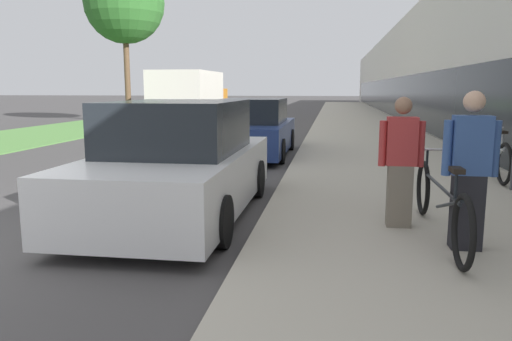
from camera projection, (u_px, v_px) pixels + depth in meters
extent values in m
cube|color=#B2AA99|center=(358.00, 123.00, 24.71)|extent=(4.29, 70.00, 0.13)
cube|color=silver|center=(471.00, 73.00, 31.01)|extent=(10.00, 70.00, 5.36)
cube|color=#1E2328|center=(388.00, 96.00, 31.98)|extent=(0.10, 63.00, 2.20)
cube|color=#5B9347|center=(149.00, 117.00, 30.47)|extent=(4.81, 70.00, 0.03)
torus|color=black|center=(423.00, 188.00, 6.46)|extent=(0.06, 0.71, 0.71)
torus|color=black|center=(463.00, 232.00, 4.47)|extent=(0.06, 0.71, 0.71)
cylinder|color=black|center=(441.00, 187.00, 5.43)|extent=(0.04, 1.74, 0.04)
cylinder|color=black|center=(448.00, 204.00, 5.05)|extent=(0.04, 1.03, 0.33)
cylinder|color=black|center=(456.00, 185.00, 4.77)|extent=(0.03, 0.03, 0.29)
cube|color=black|center=(457.00, 170.00, 4.74)|extent=(0.11, 0.22, 0.05)
cylinder|color=black|center=(427.00, 162.00, 6.24)|extent=(0.03, 0.03, 0.31)
cylinder|color=silver|center=(428.00, 149.00, 6.22)|extent=(0.52, 0.03, 0.03)
cube|color=black|center=(467.00, 212.00, 5.07)|extent=(0.30, 0.21, 0.77)
cube|color=#33518E|center=(471.00, 145.00, 4.96)|extent=(0.36, 0.21, 0.59)
cylinder|color=#33518E|center=(447.00, 148.00, 5.00)|extent=(0.09, 0.09, 0.56)
cylinder|color=#33518E|center=(495.00, 149.00, 4.93)|extent=(0.09, 0.09, 0.56)
sphere|color=tan|center=(474.00, 101.00, 4.89)|extent=(0.21, 0.21, 0.21)
cube|color=#756B5B|center=(399.00, 196.00, 5.91)|extent=(0.28, 0.20, 0.74)
cube|color=#B23333|center=(402.00, 141.00, 5.80)|extent=(0.34, 0.20, 0.56)
cylinder|color=#B23333|center=(383.00, 143.00, 5.84)|extent=(0.09, 0.09, 0.53)
cylinder|color=#B23333|center=(421.00, 144.00, 5.78)|extent=(0.09, 0.09, 0.53)
sphere|color=#936B51|center=(403.00, 106.00, 5.74)|extent=(0.20, 0.20, 0.20)
torus|color=black|center=(485.00, 155.00, 9.47)|extent=(0.06, 0.73, 0.73)
torus|color=black|center=(504.00, 164.00, 8.39)|extent=(0.06, 0.73, 0.73)
cylinder|color=#B7BCC1|center=(495.00, 147.00, 8.89)|extent=(0.04, 0.93, 0.04)
cylinder|color=#B7BCC1|center=(498.00, 155.00, 8.70)|extent=(0.04, 0.57, 0.33)
cylinder|color=#B7BCC1|center=(502.00, 141.00, 8.53)|extent=(0.03, 0.03, 0.30)
cube|color=black|center=(503.00, 132.00, 8.50)|extent=(0.11, 0.22, 0.05)
cylinder|color=#B7BCC1|center=(488.00, 136.00, 9.32)|extent=(0.03, 0.03, 0.32)
cylinder|color=silver|center=(488.00, 127.00, 9.29)|extent=(0.52, 0.03, 0.03)
cube|color=white|center=(180.00, 178.00, 6.92)|extent=(1.86, 4.46, 0.75)
cube|color=#1E2328|center=(178.00, 126.00, 6.80)|extent=(1.60, 2.23, 0.69)
cylinder|color=black|center=(155.00, 176.00, 8.39)|extent=(0.22, 0.60, 0.60)
cylinder|color=black|center=(256.00, 179.00, 8.13)|extent=(0.22, 0.60, 0.60)
cylinder|color=black|center=(74.00, 216.00, 5.78)|extent=(0.22, 0.60, 0.60)
cylinder|color=black|center=(219.00, 222.00, 5.52)|extent=(0.22, 0.60, 0.60)
cube|color=navy|center=(253.00, 136.00, 13.06)|extent=(1.83, 4.46, 0.73)
cube|color=#1E2328|center=(253.00, 111.00, 12.95)|extent=(1.57, 2.23, 0.61)
cylinder|color=black|center=(232.00, 139.00, 14.53)|extent=(0.22, 0.60, 0.60)
cylinder|color=black|center=(290.00, 140.00, 14.27)|extent=(0.22, 0.60, 0.60)
cylinder|color=black|center=(209.00, 150.00, 11.91)|extent=(0.22, 0.60, 0.60)
cylinder|color=black|center=(280.00, 151.00, 11.66)|extent=(0.22, 0.60, 0.60)
cube|color=orange|center=(204.00, 103.00, 26.70)|extent=(2.30, 1.53, 1.50)
cube|color=silver|center=(187.00, 96.00, 23.64)|extent=(2.49, 4.60, 2.31)
cylinder|color=black|center=(181.00, 113.00, 26.58)|extent=(0.28, 0.84, 0.84)
cylinder|color=black|center=(223.00, 114.00, 26.23)|extent=(0.28, 0.84, 0.84)
cylinder|color=black|center=(158.00, 117.00, 23.07)|extent=(0.28, 0.84, 0.84)
cylinder|color=black|center=(206.00, 118.00, 22.73)|extent=(0.28, 0.84, 0.84)
cylinder|color=brown|center=(127.00, 78.00, 24.93)|extent=(0.28, 0.28, 4.50)
sphere|color=#2D6628|center=(124.00, 3.00, 24.34)|extent=(3.90, 3.90, 3.90)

